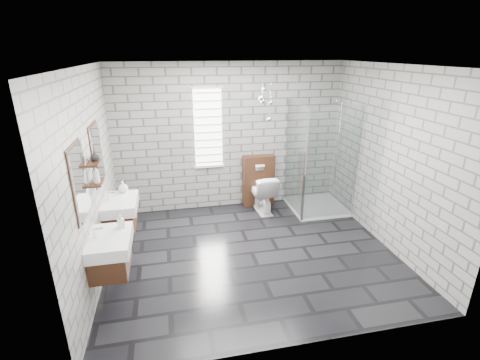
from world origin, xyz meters
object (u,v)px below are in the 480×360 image
object	(u,v)px
cistern_panel	(258,180)
shower_enclosure	(316,186)
vanity_left	(107,244)
toilet	(262,193)
vanity_right	(118,206)

from	to	relation	value
cistern_panel	shower_enclosure	xyz separation A→B (m)	(0.96, -0.52, 0.00)
vanity_left	toilet	bearing A→B (deg)	39.52
toilet	vanity_right	bearing A→B (deg)	16.56
vanity_left	vanity_right	distance (m)	1.08
cistern_panel	vanity_left	bearing A→B (deg)	-136.56
vanity_right	cistern_panel	xyz separation A→B (m)	(2.45, 1.23, -0.26)
vanity_left	shower_enclosure	xyz separation A→B (m)	(3.41, 1.80, -0.25)
cistern_panel	toilet	bearing A→B (deg)	-90.00
shower_enclosure	toilet	xyz separation A→B (m)	(-0.96, 0.22, -0.14)
vanity_right	shower_enclosure	xyz separation A→B (m)	(3.41, 0.72, -0.25)
vanity_left	toilet	world-z (taller)	vanity_left
shower_enclosure	toilet	world-z (taller)	shower_enclosure
vanity_left	vanity_right	bearing A→B (deg)	90.00
vanity_right	toilet	distance (m)	2.65
vanity_right	cistern_panel	distance (m)	2.75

